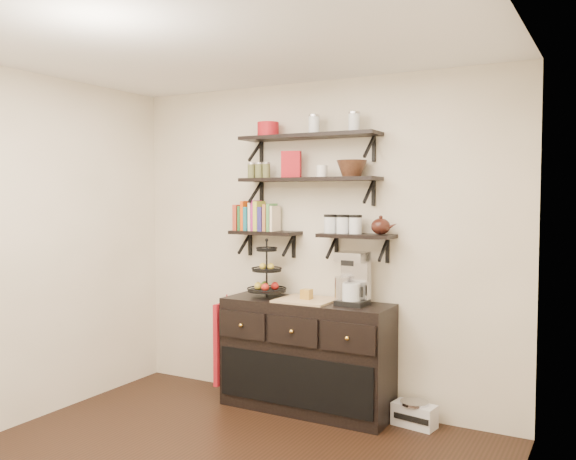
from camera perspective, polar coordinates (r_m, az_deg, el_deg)
The scene contains 21 objects.
ceiling at distance 3.75m, azimuth -9.83°, elevation 17.85°, with size 3.50×3.50×0.02m, color white.
back_wall at distance 5.13m, azimuth 2.59°, elevation -1.26°, with size 3.50×0.02×2.70m, color white.
right_wall at distance 2.91m, azimuth 18.61°, elevation -4.87°, with size 0.02×3.50×2.70m, color white.
shelf_top at distance 5.02m, azimuth 1.95°, elevation 8.72°, with size 1.20×0.27×0.23m.
shelf_mid at distance 5.00m, azimuth 1.94°, elevation 4.72°, with size 1.20×0.27×0.23m.
shelf_low_left at distance 5.22m, azimuth -2.12°, elevation -0.33°, with size 0.60×0.25×0.23m.
shelf_low_right at distance 4.84m, azimuth 6.44°, elevation -0.62°, with size 0.60×0.25×0.23m.
cookbooks at distance 5.25m, azimuth -2.76°, elevation 1.20°, with size 0.40×0.15×0.26m.
glass_canisters at distance 4.88m, azimuth 5.14°, elevation 0.44°, with size 0.32×0.10×0.13m.
sideboard at distance 5.06m, azimuth 1.73°, elevation -11.65°, with size 1.40×0.50×0.92m.
fruit_stand at distance 5.12m, azimuth -1.96°, elevation -4.50°, with size 0.32×0.32×0.47m.
candle at distance 4.95m, azimuth 1.75°, elevation -6.02°, with size 0.08×0.08×0.08m, color #A87726.
coffee_maker at distance 4.79m, azimuth 6.17°, elevation -4.63°, with size 0.23×0.22×0.42m.
thermal_carafe at distance 4.79m, azimuth 5.03°, elevation -5.68°, with size 0.11×0.11×0.22m, color silver.
apron at distance 5.33m, azimuth -5.91°, elevation -10.43°, with size 0.04×0.30×0.69m, color maroon.
radio at distance 4.92m, azimuth 11.74°, elevation -16.51°, with size 0.35×0.25×0.19m.
recipe_box at distance 5.07m, azimuth 0.31°, elevation 6.15°, with size 0.16×0.06×0.22m, color #A5121B.
walnut_bowl at distance 4.84m, azimuth 5.98°, elevation 5.74°, with size 0.24×0.24×0.13m, color black, non-canonical shape.
ramekins at distance 4.94m, azimuth 3.20°, elevation 5.50°, with size 0.09×0.09×0.10m, color white.
teapot at distance 4.76m, azimuth 8.67°, elevation 0.47°, with size 0.20×0.15×0.15m, color black, non-canonical shape.
red_pot at distance 5.21m, azimuth -1.88°, elevation 9.39°, with size 0.18×0.18×0.12m, color #A5121B.
Camera 1 is at (2.25, -2.84, 1.75)m, focal length 38.00 mm.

